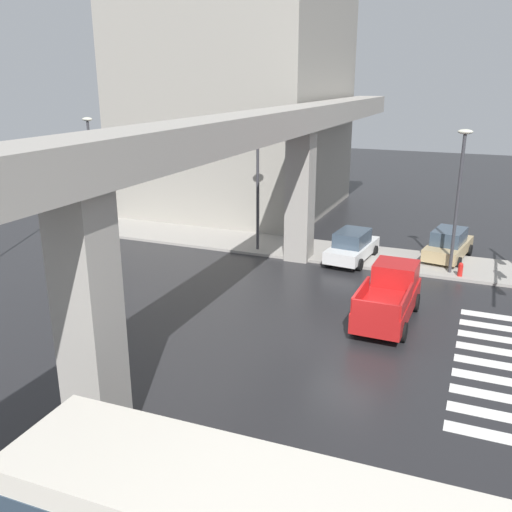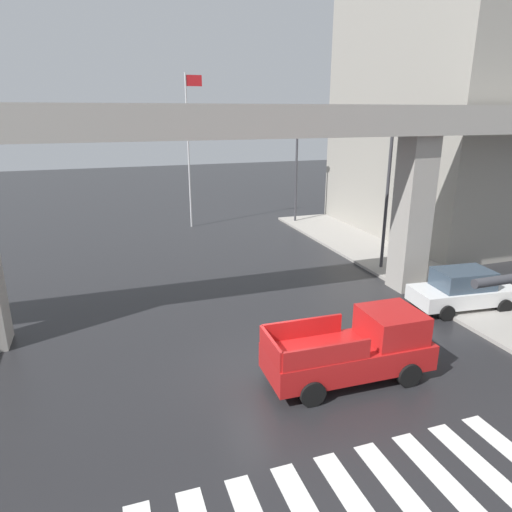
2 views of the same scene
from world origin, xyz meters
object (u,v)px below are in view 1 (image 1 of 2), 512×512
street_lamp_far_north (91,161)px  fire_hydrant (460,271)px  street_lamp_mid_block (258,172)px  street_lamp_near_corner (459,186)px  sedan_white (352,246)px  pickup_truck (389,296)px  sedan_tan (448,245)px

street_lamp_far_north → fire_hydrant: street_lamp_far_north is taller
street_lamp_mid_block → street_lamp_near_corner: bearing=-90.0°
sedan_white → fire_hydrant: 5.67m
street_lamp_near_corner → street_lamp_mid_block: 10.51m
sedan_white → pickup_truck: bearing=-155.5°
sedan_white → street_lamp_mid_block: bearing=93.3°
street_lamp_far_north → fire_hydrant: size_ratio=8.52×
pickup_truck → fire_hydrant: bearing=-21.7°
sedan_white → street_lamp_near_corner: bearing=-93.5°
street_lamp_near_corner → street_lamp_far_north: same height
street_lamp_near_corner → street_lamp_mid_block: (0.00, 10.51, 0.00)m
pickup_truck → fire_hydrant: size_ratio=6.05×
street_lamp_mid_block → fire_hydrant: 11.77m
pickup_truck → street_lamp_mid_block: 11.37m
street_lamp_near_corner → fire_hydrant: (-0.40, -0.50, -4.13)m
pickup_truck → fire_hydrant: (6.19, -2.46, -0.56)m
street_lamp_near_corner → street_lamp_far_north: bearing=90.0°
sedan_tan → street_lamp_near_corner: bearing=-173.1°
fire_hydrant → sedan_tan: bearing=15.3°
sedan_tan → street_lamp_near_corner: (-2.61, -0.32, 3.70)m
sedan_white → street_lamp_far_north: (-0.32, 16.68, 3.70)m
street_lamp_far_north → sedan_white: bearing=-88.9°
sedan_white → street_lamp_mid_block: (-0.32, 5.40, 3.70)m
pickup_truck → fire_hydrant: pickup_truck is taller
street_lamp_near_corner → fire_hydrant: size_ratio=8.52×
street_lamp_mid_block → street_lamp_far_north: 11.27m
fire_hydrant → street_lamp_mid_block: bearing=87.9°
sedan_white → street_lamp_far_north: bearing=91.1°
fire_hydrant → street_lamp_near_corner: bearing=51.6°
street_lamp_near_corner → fire_hydrant: street_lamp_near_corner is taller
street_lamp_far_north → fire_hydrant: bearing=-91.0°
street_lamp_near_corner → street_lamp_far_north: (0.00, 21.78, 0.00)m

